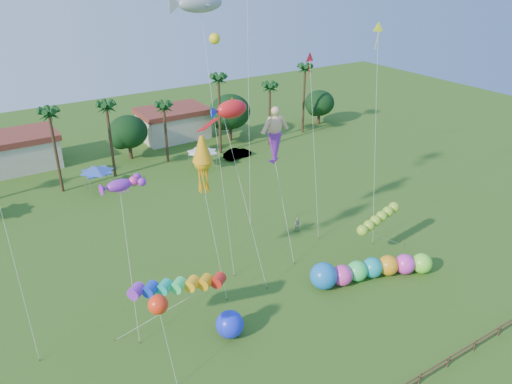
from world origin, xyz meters
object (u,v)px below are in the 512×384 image
car_b (237,153)px  spectator_b (298,225)px  caterpillar_inflatable (367,270)px  blue_ball (230,324)px

car_b → spectator_b: size_ratio=2.62×
car_b → spectator_b: 22.35m
caterpillar_inflatable → blue_ball: size_ratio=5.36×
spectator_b → blue_ball: size_ratio=0.73×
caterpillar_inflatable → blue_ball: 14.10m
car_b → blue_ball: bearing=140.1°
spectator_b → caterpillar_inflatable: 10.24m
caterpillar_inflatable → blue_ball: caterpillar_inflatable is taller
car_b → spectator_b: spectator_b is taller
spectator_b → blue_ball: 17.22m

